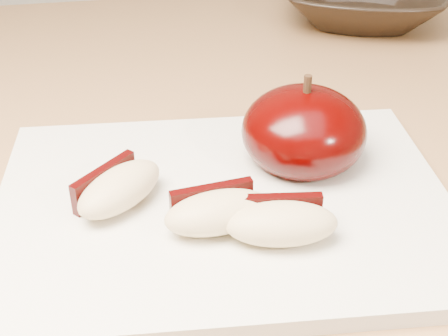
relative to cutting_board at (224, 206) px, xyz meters
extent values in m
cube|color=silver|center=(-0.08, 0.84, -0.46)|extent=(2.40, 0.60, 0.90)
cube|color=#976C41|center=(-0.08, 0.14, -0.03)|extent=(1.64, 0.64, 0.04)
cube|color=silver|center=(0.00, 0.00, 0.00)|extent=(0.32, 0.25, 0.01)
ellipsoid|color=black|center=(0.07, 0.04, 0.03)|extent=(0.11, 0.11, 0.06)
cylinder|color=black|center=(0.07, 0.04, 0.07)|extent=(0.01, 0.01, 0.01)
ellipsoid|color=#CCB281|center=(-0.07, 0.01, 0.02)|extent=(0.07, 0.07, 0.03)
cube|color=black|center=(-0.08, 0.02, 0.02)|extent=(0.04, 0.04, 0.02)
ellipsoid|color=#CCB281|center=(-0.01, -0.03, 0.02)|extent=(0.07, 0.04, 0.03)
cube|color=black|center=(-0.01, -0.02, 0.02)|extent=(0.05, 0.01, 0.02)
ellipsoid|color=#CCB281|center=(0.03, -0.05, 0.02)|extent=(0.07, 0.04, 0.03)
cube|color=black|center=(0.03, -0.03, 0.02)|extent=(0.05, 0.01, 0.02)
imported|color=black|center=(0.22, 0.34, 0.02)|extent=(0.24, 0.24, 0.05)
camera|label=1|loc=(-0.06, -0.33, 0.26)|focal=50.00mm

